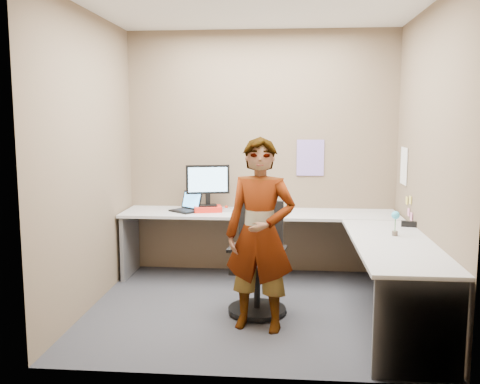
# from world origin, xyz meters

# --- Properties ---
(ground) EXTENTS (3.00, 3.00, 0.00)m
(ground) POSITION_xyz_m (0.00, 0.00, 0.00)
(ground) COLOR #2A2A2F
(ground) RESTS_ON ground
(wall_back) EXTENTS (3.00, 0.00, 3.00)m
(wall_back) POSITION_xyz_m (0.00, 1.30, 1.35)
(wall_back) COLOR brown
(wall_back) RESTS_ON ground
(wall_right) EXTENTS (0.00, 2.70, 2.70)m
(wall_right) POSITION_xyz_m (1.50, 0.00, 1.35)
(wall_right) COLOR brown
(wall_right) RESTS_ON ground
(wall_left) EXTENTS (0.00, 2.70, 2.70)m
(wall_left) POSITION_xyz_m (-1.50, 0.00, 1.35)
(wall_left) COLOR brown
(wall_left) RESTS_ON ground
(ceiling) EXTENTS (3.00, 3.00, 0.00)m
(ceiling) POSITION_xyz_m (0.00, 0.00, 2.70)
(ceiling) COLOR white
(ceiling) RESTS_ON wall_back
(desk) EXTENTS (2.98, 2.58, 0.73)m
(desk) POSITION_xyz_m (0.44, 0.39, 0.59)
(desk) COLOR #BDBDBD
(desk) RESTS_ON ground
(paper_ream) EXTENTS (0.34, 0.28, 0.06)m
(paper_ream) POSITION_xyz_m (-0.56, 0.98, 0.76)
(paper_ream) COLOR red
(paper_ream) RESTS_ON desk
(monitor) EXTENTS (0.47, 0.18, 0.45)m
(monitor) POSITION_xyz_m (-0.56, 1.00, 1.05)
(monitor) COLOR black
(monitor) RESTS_ON paper_ream
(laptop) EXTENTS (0.38, 0.37, 0.21)m
(laptop) POSITION_xyz_m (-0.78, 0.98, 0.78)
(laptop) COLOR black
(laptop) RESTS_ON desk
(trackball_mouse) EXTENTS (0.12, 0.08, 0.07)m
(trackball_mouse) POSITION_xyz_m (-0.36, 0.98, 0.76)
(trackball_mouse) COLOR #B7B7BC
(trackball_mouse) RESTS_ON desk
(origami) EXTENTS (0.10, 0.10, 0.06)m
(origami) POSITION_xyz_m (-0.00, 0.75, 0.76)
(origami) COLOR white
(origami) RESTS_ON desk
(stapler) EXTENTS (0.16, 0.07, 0.05)m
(stapler) POSITION_xyz_m (1.44, 0.32, 0.76)
(stapler) COLOR black
(stapler) RESTS_ON desk
(flower) EXTENTS (0.07, 0.07, 0.22)m
(flower) POSITION_xyz_m (1.23, -0.07, 0.87)
(flower) COLOR brown
(flower) RESTS_ON desk
(calendar_purple) EXTENTS (0.30, 0.01, 0.40)m
(calendar_purple) POSITION_xyz_m (0.55, 1.29, 1.30)
(calendar_purple) COLOR #846BB7
(calendar_purple) RESTS_ON wall_back
(calendar_white) EXTENTS (0.01, 0.28, 0.38)m
(calendar_white) POSITION_xyz_m (1.49, 0.90, 1.25)
(calendar_white) COLOR white
(calendar_white) RESTS_ON wall_right
(sticky_note_a) EXTENTS (0.01, 0.07, 0.07)m
(sticky_note_a) POSITION_xyz_m (1.49, 0.55, 0.95)
(sticky_note_a) COLOR #F2E059
(sticky_note_a) RESTS_ON wall_right
(sticky_note_b) EXTENTS (0.01, 0.07, 0.07)m
(sticky_note_b) POSITION_xyz_m (1.49, 0.60, 0.82)
(sticky_note_b) COLOR pink
(sticky_note_b) RESTS_ON wall_right
(sticky_note_c) EXTENTS (0.01, 0.07, 0.07)m
(sticky_note_c) POSITION_xyz_m (1.49, 0.48, 0.80)
(sticky_note_c) COLOR pink
(sticky_note_c) RESTS_ON wall_right
(sticky_note_d) EXTENTS (0.01, 0.07, 0.07)m
(sticky_note_d) POSITION_xyz_m (1.49, 0.70, 0.92)
(sticky_note_d) COLOR #F2E059
(sticky_note_d) RESTS_ON wall_right
(office_chair) EXTENTS (0.53, 0.52, 0.98)m
(office_chair) POSITION_xyz_m (0.05, -0.05, 0.40)
(office_chair) COLOR black
(office_chair) RESTS_ON ground
(person) EXTENTS (0.64, 0.49, 1.59)m
(person) POSITION_xyz_m (0.08, -0.43, 0.79)
(person) COLOR #999399
(person) RESTS_ON ground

